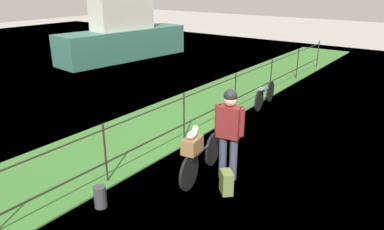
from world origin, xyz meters
The scene contains 11 objects.
ground_plane centered at (0.00, 0.00, 0.00)m, with size 60.00×60.00×0.00m, color #9E9993.
grass_strip centered at (0.00, 3.10, 0.01)m, with size 27.00×2.40×0.03m, color #38702D.
iron_fence centered at (0.00, 2.09, 0.66)m, with size 18.04×0.04×1.12m.
bicycle_main centered at (-1.10, 0.86, 0.34)m, with size 1.64×0.33×0.65m.
wooden_crate centered at (-1.46, 0.80, 0.78)m, with size 0.40×0.24×0.26m, color brown.
terrier_dog centered at (-1.43, 0.80, 0.99)m, with size 0.32×0.18×0.18m.
cyclist_person centered at (-0.86, 0.44, 1.00)m, with size 0.32×0.53×1.68m.
backpack_on_paving centered at (-1.30, 0.20, 0.20)m, with size 0.28×0.18×0.40m, color olive.
mooring_bollard centered at (-2.83, 1.59, 0.18)m, with size 0.20×0.20×0.37m, color #38383D.
bicycle_parked centered at (3.25, 1.69, 0.33)m, with size 1.59×0.26×0.61m.
moored_boat_mid centered at (5.67, 9.92, 0.98)m, with size 6.37×2.32×4.28m.
Camera 1 is at (-5.92, -2.47, 3.37)m, focal length 33.85 mm.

